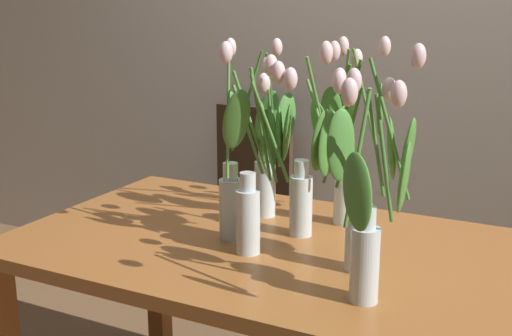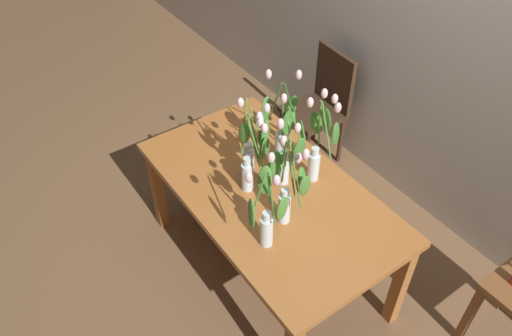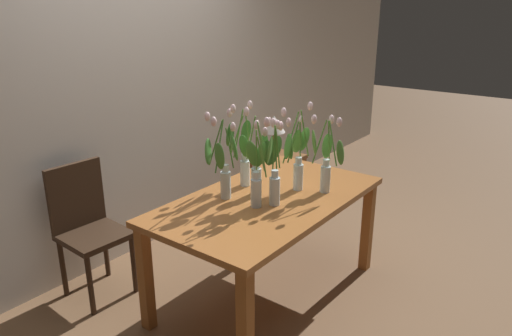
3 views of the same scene
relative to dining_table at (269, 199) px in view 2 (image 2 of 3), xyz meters
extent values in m
plane|color=brown|center=(0.00, 0.00, -0.65)|extent=(18.00, 18.00, 0.00)
cube|color=beige|center=(0.00, 1.32, 0.70)|extent=(9.00, 0.10, 2.70)
cube|color=#A3602D|center=(0.00, 0.00, 0.07)|extent=(1.60, 0.90, 0.04)
cube|color=#A3602D|center=(-0.74, -0.39, -0.30)|extent=(0.07, 0.07, 0.70)
cube|color=#A3602D|center=(-0.74, 0.39, -0.30)|extent=(0.07, 0.07, 0.70)
cube|color=#A3602D|center=(0.74, 0.39, -0.30)|extent=(0.07, 0.07, 0.70)
cylinder|color=silver|center=(-0.07, -0.10, 0.18)|extent=(0.07, 0.07, 0.18)
cylinder|color=silver|center=(-0.07, -0.10, 0.30)|extent=(0.04, 0.04, 0.05)
cylinder|color=silver|center=(-0.07, -0.10, 0.15)|extent=(0.06, 0.06, 0.11)
cylinder|color=#478433|center=(-0.01, -0.08, 0.43)|extent=(0.10, 0.04, 0.27)
ellipsoid|color=silver|center=(0.03, -0.06, 0.58)|extent=(0.04, 0.04, 0.06)
ellipsoid|color=#427F33|center=(0.02, -0.04, 0.43)|extent=(0.07, 0.11, 0.18)
cylinder|color=#478433|center=(-0.03, -0.08, 0.44)|extent=(0.07, 0.04, 0.29)
ellipsoid|color=silver|center=(0.00, -0.06, 0.59)|extent=(0.04, 0.04, 0.06)
ellipsoid|color=#427F33|center=(-0.01, -0.04, 0.41)|extent=(0.06, 0.09, 0.18)
cylinder|color=#478433|center=(-0.05, -0.07, 0.45)|extent=(0.05, 0.05, 0.31)
ellipsoid|color=silver|center=(-0.03, -0.05, 0.61)|extent=(0.04, 0.04, 0.06)
ellipsoid|color=#427F33|center=(-0.04, -0.02, 0.41)|extent=(0.08, 0.07, 0.18)
cylinder|color=silver|center=(0.24, -0.08, 0.18)|extent=(0.07, 0.07, 0.18)
cylinder|color=silver|center=(0.24, -0.08, 0.30)|extent=(0.04, 0.04, 0.05)
cylinder|color=silver|center=(0.24, -0.08, 0.15)|extent=(0.06, 0.06, 0.11)
cylinder|color=#478433|center=(0.30, -0.08, 0.47)|extent=(0.12, 0.01, 0.34)
ellipsoid|color=silver|center=(0.36, -0.08, 0.65)|extent=(0.04, 0.04, 0.06)
ellipsoid|color=#4C8E38|center=(0.35, -0.05, 0.42)|extent=(0.05, 0.10, 0.18)
cylinder|color=#478433|center=(0.27, -0.07, 0.43)|extent=(0.06, 0.03, 0.27)
ellipsoid|color=silver|center=(0.29, -0.06, 0.56)|extent=(0.04, 0.04, 0.06)
ellipsoid|color=#4C8E38|center=(0.30, -0.02, 0.41)|extent=(0.05, 0.10, 0.18)
cylinder|color=#478433|center=(0.19, -0.06, 0.43)|extent=(0.08, 0.04, 0.27)
ellipsoid|color=silver|center=(0.16, -0.04, 0.57)|extent=(0.04, 0.04, 0.06)
ellipsoid|color=#4C8E38|center=(0.15, -0.07, 0.42)|extent=(0.05, 0.09, 0.18)
cylinder|color=#478433|center=(0.17, -0.05, 0.47)|extent=(0.11, 0.05, 0.34)
ellipsoid|color=silver|center=(0.12, -0.03, 0.64)|extent=(0.04, 0.04, 0.06)
ellipsoid|color=#4C8E38|center=(0.12, -0.06, 0.42)|extent=(0.07, 0.08, 0.17)
cylinder|color=silver|center=(0.31, -0.25, 0.18)|extent=(0.07, 0.07, 0.18)
cylinder|color=silver|center=(0.31, -0.25, 0.30)|extent=(0.04, 0.04, 0.05)
cylinder|color=silver|center=(0.31, -0.25, 0.15)|extent=(0.06, 0.06, 0.11)
cylinder|color=#478433|center=(0.34, -0.24, 0.44)|extent=(0.06, 0.01, 0.29)
ellipsoid|color=silver|center=(0.37, -0.24, 0.58)|extent=(0.04, 0.04, 0.06)
ellipsoid|color=#4C8E38|center=(0.38, -0.21, 0.39)|extent=(0.05, 0.08, 0.17)
cylinder|color=#478433|center=(0.27, -0.21, 0.44)|extent=(0.07, 0.07, 0.29)
ellipsoid|color=silver|center=(0.24, -0.18, 0.59)|extent=(0.04, 0.04, 0.06)
ellipsoid|color=#4C8E38|center=(0.23, -0.20, 0.45)|extent=(0.07, 0.08, 0.17)
cylinder|color=#478433|center=(0.30, -0.30, 0.44)|extent=(0.03, 0.09, 0.29)
ellipsoid|color=silver|center=(0.29, -0.34, 0.59)|extent=(0.04, 0.04, 0.06)
ellipsoid|color=#4C8E38|center=(0.32, -0.34, 0.38)|extent=(0.10, 0.05, 0.18)
cylinder|color=silver|center=(-0.17, -0.03, 0.18)|extent=(0.07, 0.07, 0.18)
cylinder|color=silver|center=(-0.17, -0.03, 0.30)|extent=(0.04, 0.04, 0.05)
cylinder|color=silver|center=(-0.17, -0.03, 0.15)|extent=(0.06, 0.06, 0.11)
cylinder|color=#56933D|center=(-0.12, 0.01, 0.44)|extent=(0.08, 0.06, 0.29)
ellipsoid|color=silver|center=(-0.08, 0.03, 0.59)|extent=(0.04, 0.04, 0.06)
ellipsoid|color=#4C8E38|center=(-0.10, 0.05, 0.41)|extent=(0.08, 0.09, 0.18)
cylinder|color=#56933D|center=(-0.11, -0.02, 0.42)|extent=(0.10, 0.02, 0.25)
ellipsoid|color=silver|center=(-0.07, -0.02, 0.55)|extent=(0.04, 0.04, 0.06)
ellipsoid|color=#4C8E38|center=(-0.07, 0.01, 0.40)|extent=(0.04, 0.11, 0.18)
cylinder|color=#56933D|center=(-0.15, -0.06, 0.46)|extent=(0.03, 0.06, 0.34)
ellipsoid|color=silver|center=(-0.14, -0.09, 0.64)|extent=(0.04, 0.04, 0.06)
ellipsoid|color=#4C8E38|center=(-0.11, -0.09, 0.46)|extent=(0.11, 0.05, 0.18)
cylinder|color=silver|center=(-0.18, 0.21, 0.18)|extent=(0.07, 0.07, 0.18)
cylinder|color=silver|center=(-0.18, 0.21, 0.30)|extent=(0.04, 0.04, 0.05)
cylinder|color=silver|center=(-0.18, 0.21, 0.15)|extent=(0.06, 0.06, 0.11)
cylinder|color=#3D752D|center=(-0.24, 0.21, 0.46)|extent=(0.11, 0.02, 0.32)
ellipsoid|color=silver|center=(-0.29, 0.20, 0.63)|extent=(0.04, 0.04, 0.06)
ellipsoid|color=#427F33|center=(-0.27, 0.17, 0.41)|extent=(0.03, 0.08, 0.18)
cylinder|color=#3D752D|center=(-0.19, 0.28, 0.46)|extent=(0.03, 0.12, 0.32)
ellipsoid|color=silver|center=(-0.20, 0.34, 0.62)|extent=(0.04, 0.04, 0.06)
ellipsoid|color=#427F33|center=(-0.22, 0.32, 0.40)|extent=(0.11, 0.06, 0.18)
cylinder|color=#3D752D|center=(-0.15, 0.20, 0.43)|extent=(0.05, 0.03, 0.27)
ellipsoid|color=silver|center=(-0.13, 0.18, 0.56)|extent=(0.04, 0.04, 0.06)
ellipsoid|color=#427F33|center=(-0.10, 0.20, 0.42)|extent=(0.06, 0.11, 0.18)
cylinder|color=silver|center=(0.00, 0.10, 0.18)|extent=(0.07, 0.07, 0.18)
cylinder|color=silver|center=(0.00, 0.10, 0.30)|extent=(0.04, 0.04, 0.05)
cylinder|color=silver|center=(0.00, 0.10, 0.15)|extent=(0.06, 0.06, 0.11)
cylinder|color=#56933D|center=(0.06, 0.09, 0.43)|extent=(0.11, 0.02, 0.26)
ellipsoid|color=silver|center=(0.12, 0.08, 0.57)|extent=(0.04, 0.04, 0.06)
ellipsoid|color=#427F33|center=(0.11, 0.11, 0.40)|extent=(0.05, 0.08, 0.17)
cylinder|color=#56933D|center=(0.03, 0.16, 0.46)|extent=(0.05, 0.11, 0.32)
ellipsoid|color=silver|center=(0.05, 0.21, 0.63)|extent=(0.04, 0.04, 0.06)
ellipsoid|color=#427F33|center=(0.01, 0.21, 0.40)|extent=(0.12, 0.05, 0.18)
cylinder|color=silver|center=(0.08, 0.26, 0.18)|extent=(0.07, 0.07, 0.18)
cylinder|color=silver|center=(0.08, 0.26, 0.30)|extent=(0.04, 0.04, 0.05)
cylinder|color=silver|center=(0.08, 0.26, 0.15)|extent=(0.06, 0.06, 0.11)
cylinder|color=#56933D|center=(0.07, 0.32, 0.44)|extent=(0.02, 0.11, 0.29)
ellipsoid|color=silver|center=(0.06, 0.37, 0.59)|extent=(0.04, 0.04, 0.06)
ellipsoid|color=#427F33|center=(0.04, 0.36, 0.45)|extent=(0.07, 0.06, 0.17)
cylinder|color=#56933D|center=(0.05, 0.29, 0.46)|extent=(0.05, 0.06, 0.34)
ellipsoid|color=silver|center=(0.04, 0.32, 0.63)|extent=(0.04, 0.04, 0.06)
ellipsoid|color=#427F33|center=(0.01, 0.31, 0.43)|extent=(0.07, 0.09, 0.18)
cylinder|color=#56933D|center=(0.13, 0.27, 0.47)|extent=(0.09, 0.04, 0.34)
ellipsoid|color=silver|center=(0.18, 0.29, 0.64)|extent=(0.04, 0.04, 0.06)
ellipsoid|color=#427F33|center=(0.16, 0.31, 0.45)|extent=(0.05, 0.10, 0.18)
cube|color=#382619|center=(-0.70, 0.95, -0.20)|extent=(0.42, 0.42, 0.04)
cylinder|color=#382619|center=(-0.54, 0.77, -0.43)|extent=(0.04, 0.04, 0.43)
cylinder|color=#382619|center=(-0.88, 0.78, -0.43)|extent=(0.04, 0.04, 0.43)
cylinder|color=#382619|center=(-0.52, 1.11, -0.43)|extent=(0.04, 0.04, 0.43)
cylinder|color=#382619|center=(-0.86, 1.12, -0.43)|extent=(0.04, 0.04, 0.43)
cube|color=#382619|center=(-0.69, 1.13, 0.05)|extent=(0.40, 0.05, 0.46)
cube|color=brown|center=(1.07, 0.62, -0.39)|extent=(0.04, 0.04, 0.51)
cube|color=brown|center=(1.07, 1.00, -0.39)|extent=(0.04, 0.04, 0.51)
camera|label=1|loc=(0.74, -1.63, 0.78)|focal=46.78mm
camera|label=2|loc=(1.59, -1.22, 2.10)|focal=34.83mm
camera|label=3|loc=(-2.36, -1.69, 1.30)|focal=33.54mm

